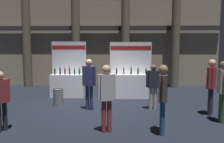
# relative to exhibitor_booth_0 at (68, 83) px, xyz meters

# --- Properties ---
(ground_plane) EXTENTS (26.91, 26.91, 0.00)m
(ground_plane) POSITION_rel_exhibitor_booth_0_xyz_m (1.28, -1.85, -0.62)
(ground_plane) COLOR black
(hall_colonnade) EXTENTS (13.46, 1.15, 5.99)m
(hall_colonnade) POSITION_rel_exhibitor_booth_0_xyz_m (1.28, 3.13, 2.34)
(hall_colonnade) COLOR gray
(hall_colonnade) RESTS_ON ground_plane
(exhibitor_booth_0) EXTENTS (1.57, 0.66, 2.48)m
(exhibitor_booth_0) POSITION_rel_exhibitor_booth_0_xyz_m (0.00, 0.00, 0.00)
(exhibitor_booth_0) COLOR white
(exhibitor_booth_0) RESTS_ON ground_plane
(exhibitor_booth_1) EXTENTS (1.87, 0.66, 2.46)m
(exhibitor_booth_1) POSITION_rel_exhibitor_booth_0_xyz_m (2.82, -0.07, 0.00)
(exhibitor_booth_1) COLOR white
(exhibitor_booth_1) RESTS_ON ground_plane
(trash_bin) EXTENTS (0.38, 0.38, 0.64)m
(trash_bin) POSITION_rel_exhibitor_booth_0_xyz_m (-0.04, -1.60, -0.30)
(trash_bin) COLOR slate
(trash_bin) RESTS_ON ground_plane
(visitor_0) EXTENTS (0.38, 0.43, 1.84)m
(visitor_0) POSITION_rel_exhibitor_booth_0_xyz_m (5.30, -2.68, 0.47)
(visitor_0) COLOR #23232D
(visitor_0) RESTS_ON ground_plane
(visitor_1) EXTENTS (0.51, 0.39, 1.81)m
(visitor_1) POSITION_rel_exhibitor_booth_0_xyz_m (1.23, -2.17, 0.48)
(visitor_1) COLOR navy
(visitor_1) RESTS_ON ground_plane
(visitor_2) EXTENTS (0.40, 0.46, 1.61)m
(visitor_2) POSITION_rel_exhibitor_booth_0_xyz_m (-0.83, -4.32, 0.33)
(visitor_2) COLOR #23232D
(visitor_2) RESTS_ON ground_plane
(visitor_4) EXTENTS (0.28, 0.52, 1.83)m
(visitor_4) POSITION_rel_exhibitor_booth_0_xyz_m (5.33, -3.43, 0.48)
(visitor_4) COLOR #33563D
(visitor_4) RESTS_ON ground_plane
(visitor_5) EXTENTS (0.27, 0.61, 1.79)m
(visitor_5) POSITION_rel_exhibitor_booth_0_xyz_m (3.39, -4.42, 0.46)
(visitor_5) COLOR navy
(visitor_5) RESTS_ON ground_plane
(visitor_6) EXTENTS (0.52, 0.23, 1.62)m
(visitor_6) POSITION_rel_exhibitor_booth_0_xyz_m (3.50, -2.05, 0.32)
(visitor_6) COLOR #ADA393
(visitor_6) RESTS_ON ground_plane
(visitor_7) EXTENTS (0.47, 0.28, 1.78)m
(visitor_7) POSITION_rel_exhibitor_booth_0_xyz_m (1.95, -4.32, 0.43)
(visitor_7) COLOR maroon
(visitor_7) RESTS_ON ground_plane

